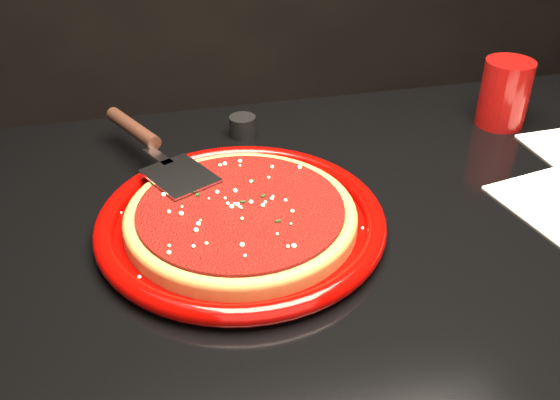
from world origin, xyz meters
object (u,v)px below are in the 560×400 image
at_px(plate, 241,221).
at_px(cup, 505,93).
at_px(table, 354,396).
at_px(ramekin, 243,126).
at_px(pizza_server, 155,147).

distance_m(plate, cup, 0.54).
height_order(table, cup, cup).
height_order(plate, cup, cup).
distance_m(cup, ramekin, 0.45).
distance_m(table, pizza_server, 0.54).
xyz_separation_m(pizza_server, cup, (0.60, 0.04, 0.01)).
xyz_separation_m(table, cup, (0.32, 0.22, 0.43)).
relative_size(pizza_server, cup, 2.87).
bearing_deg(table, ramekin, 115.09).
relative_size(table, ramekin, 26.76).
distance_m(table, cup, 0.58).
bearing_deg(plate, cup, 22.89).
height_order(pizza_server, cup, cup).
distance_m(pizza_server, ramekin, 0.18).
bearing_deg(cup, plate, -157.11).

